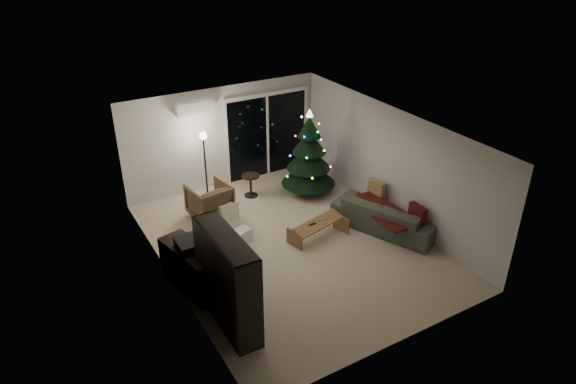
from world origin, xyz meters
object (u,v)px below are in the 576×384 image
armchair (209,201)px  sofa (386,215)px  media_cabinet (192,268)px  christmas_tree (309,152)px  bookshelf (216,285)px  coffee_table (318,230)px

armchair → sofa: bearing=134.4°
media_cabinet → armchair: bearing=48.0°
armchair → christmas_tree: bearing=170.3°
media_cabinet → armchair: media_cabinet is taller
bookshelf → media_cabinet: bearing=69.1°
bookshelf → media_cabinet: (0.00, 1.14, -0.41)m
bookshelf → christmas_tree: christmas_tree is taller
coffee_table → christmas_tree: christmas_tree is taller
sofa → coffee_table: (-1.45, 0.41, -0.14)m
coffee_table → armchair: bearing=114.7°
christmas_tree → armchair: bearing=177.4°
armchair → media_cabinet: bearing=53.3°
bookshelf → christmas_tree: size_ratio=0.78×
media_cabinet → armchair: size_ratio=1.57×
bookshelf → coffee_table: size_ratio=1.35×
armchair → christmas_tree: size_ratio=0.40×
sofa → coffee_table: size_ratio=1.85×
bookshelf → media_cabinet: bookshelf is taller
bookshelf → armchair: (1.27, 3.37, -0.44)m
bookshelf → armchair: 3.63m
media_cabinet → coffee_table: (2.85, 0.22, -0.23)m
bookshelf → sofa: 4.43m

